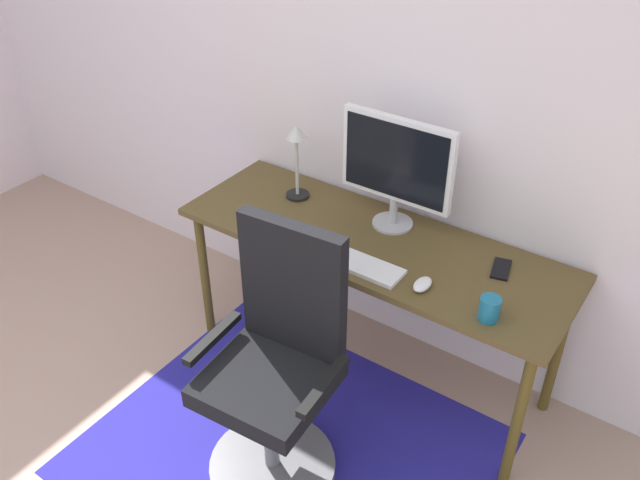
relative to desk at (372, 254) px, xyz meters
The scene contains 10 objects.
wall_back 0.83m from the desk, 138.36° to the left, with size 6.00×0.10×2.60m, color silver.
area_rug 0.93m from the desk, 90.24° to the right, with size 1.61×1.35×0.01m, color navy.
desk is the anchor object (origin of this frame).
monitor 0.40m from the desk, 86.50° to the left, with size 0.51×0.18×0.51m.
keyboard 0.21m from the desk, 83.43° to the right, with size 0.43×0.13×0.02m, color white.
computer_mouse 0.38m from the desk, 27.96° to the right, with size 0.06×0.10×0.03m, color white.
coffee_cup 0.65m from the desk, 18.09° to the right, with size 0.08×0.08×0.09m, color #19668B.
cell_phone 0.55m from the desk, 11.52° to the left, with size 0.07×0.14×0.01m, color black.
desk_lamp 0.58m from the desk, 167.02° to the left, with size 0.11×0.11×0.36m.
office_chair 0.71m from the desk, 90.63° to the right, with size 0.55×0.52×1.11m.
Camera 1 is at (1.57, -0.23, 2.36)m, focal length 37.51 mm.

